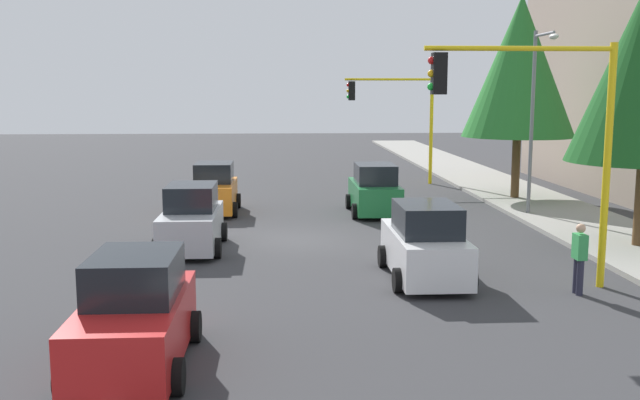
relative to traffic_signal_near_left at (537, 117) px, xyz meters
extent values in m
plane|color=#353538|center=(-6.00, -5.73, -4.16)|extent=(120.00, 120.00, 0.00)
cube|color=gray|center=(-11.00, 4.77, -4.09)|extent=(80.00, 4.00, 0.15)
cone|color=silver|center=(5.00, -8.73, -4.16)|extent=(0.01, 1.10, 1.10)
cylinder|color=yellow|center=(0.00, 1.77, -1.21)|extent=(0.18, 0.18, 5.90)
cylinder|color=yellow|center=(0.00, -0.48, 1.59)|extent=(0.12, 4.50, 0.12)
cube|color=black|center=(0.00, -2.37, 1.01)|extent=(0.36, 0.32, 0.96)
sphere|color=red|center=(0.00, -2.55, 1.31)|extent=(0.18, 0.18, 0.18)
sphere|color=yellow|center=(0.00, -2.55, 1.01)|extent=(0.18, 0.18, 0.18)
sphere|color=green|center=(0.00, -2.55, 0.71)|extent=(0.18, 0.18, 0.18)
cylinder|color=yellow|center=(-20.00, 1.77, -1.40)|extent=(0.18, 0.18, 5.53)
cylinder|color=yellow|center=(-20.00, -0.48, 1.21)|extent=(0.12, 4.50, 0.12)
cube|color=black|center=(-20.00, -2.37, 0.63)|extent=(0.36, 0.32, 0.96)
sphere|color=red|center=(-20.00, -2.55, 0.93)|extent=(0.18, 0.18, 0.18)
sphere|color=yellow|center=(-20.00, -2.55, 0.63)|extent=(0.18, 0.18, 0.18)
sphere|color=green|center=(-20.00, -2.55, 0.33)|extent=(0.18, 0.18, 0.18)
cylinder|color=slate|center=(-10.00, 3.47, -0.66)|extent=(0.14, 0.14, 7.00)
cylinder|color=slate|center=(-9.10, 3.47, 2.64)|extent=(1.80, 0.10, 0.10)
ellipsoid|color=silver|center=(-8.20, 3.47, 2.49)|extent=(0.56, 0.28, 0.20)
cylinder|color=brown|center=(-14.00, 4.27, -2.66)|extent=(0.36, 0.36, 3.01)
cone|color=#28752D|center=(-14.00, 4.27, 1.66)|extent=(4.82, 4.82, 6.03)
cube|color=#B2B5BA|center=(-4.80, -8.77, -3.47)|extent=(3.92, 1.62, 1.05)
cube|color=black|center=(-4.99, -8.77, -2.57)|extent=(2.04, 1.43, 0.76)
cylinder|color=black|center=(-3.59, -7.90, -3.86)|extent=(0.60, 0.20, 0.60)
cylinder|color=black|center=(-3.59, -9.64, -3.86)|extent=(0.60, 0.20, 0.60)
cylinder|color=black|center=(-6.01, -7.90, -3.86)|extent=(0.60, 0.20, 0.60)
cylinder|color=black|center=(-6.01, -9.64, -3.86)|extent=(0.60, 0.20, 0.60)
cube|color=#1E7238|center=(-10.98, -2.37, -3.47)|extent=(4.00, 1.67, 1.05)
cube|color=black|center=(-10.78, -2.37, -2.57)|extent=(2.08, 1.47, 0.76)
cylinder|color=black|center=(-12.22, -3.27, -3.86)|extent=(0.60, 0.20, 0.60)
cylinder|color=black|center=(-12.22, -1.47, -3.86)|extent=(0.60, 0.20, 0.60)
cylinder|color=black|center=(-9.74, -3.27, -3.86)|extent=(0.60, 0.20, 0.60)
cylinder|color=black|center=(-9.74, -1.47, -3.86)|extent=(0.60, 0.20, 0.60)
cube|color=white|center=(-1.03, -2.41, -3.47)|extent=(4.07, 1.66, 1.05)
cube|color=black|center=(-0.83, -2.41, -2.57)|extent=(2.12, 1.46, 0.76)
cylinder|color=black|center=(-2.30, -3.30, -3.86)|extent=(0.60, 0.20, 0.60)
cylinder|color=black|center=(-2.30, -1.52, -3.86)|extent=(0.60, 0.20, 0.60)
cylinder|color=black|center=(0.23, -3.30, -3.86)|extent=(0.60, 0.20, 0.60)
cylinder|color=black|center=(0.23, -1.52, -3.86)|extent=(0.60, 0.20, 0.60)
cube|color=red|center=(4.60, -8.63, -3.47)|extent=(3.95, 1.65, 1.05)
cube|color=black|center=(4.40, -8.63, -2.57)|extent=(2.05, 1.46, 0.76)
cylinder|color=black|center=(5.82, -7.74, -3.86)|extent=(0.60, 0.20, 0.60)
cylinder|color=black|center=(5.82, -9.51, -3.86)|extent=(0.60, 0.20, 0.60)
cylinder|color=black|center=(3.37, -7.74, -3.86)|extent=(0.60, 0.20, 0.60)
cylinder|color=black|center=(3.37, -9.51, -3.86)|extent=(0.60, 0.20, 0.60)
cube|color=orange|center=(-11.50, -8.68, -3.47)|extent=(3.71, 1.63, 1.05)
cube|color=black|center=(-11.69, -8.68, -2.57)|extent=(1.93, 1.44, 0.76)
cylinder|color=black|center=(-10.35, -7.80, -3.86)|extent=(0.60, 0.20, 0.60)
cylinder|color=black|center=(-10.35, -9.55, -3.86)|extent=(0.60, 0.20, 0.60)
cylinder|color=black|center=(-12.66, -7.80, -3.86)|extent=(0.60, 0.20, 0.60)
cylinder|color=black|center=(-12.66, -9.55, -3.86)|extent=(0.60, 0.20, 0.60)
cylinder|color=#262638|center=(0.70, 0.95, -3.74)|extent=(0.16, 0.16, 0.85)
cylinder|color=#262638|center=(0.50, 0.95, -3.74)|extent=(0.16, 0.16, 0.85)
cube|color=green|center=(0.60, 0.95, -3.01)|extent=(0.40, 0.24, 0.60)
sphere|color=tan|center=(0.60, 0.95, -2.57)|extent=(0.22, 0.22, 0.22)
camera|label=1|loc=(16.69, -6.11, 0.59)|focal=40.21mm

